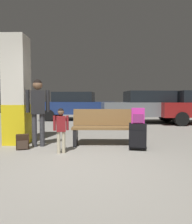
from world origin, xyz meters
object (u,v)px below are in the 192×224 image
(adult, at_px, (38,105))
(parked_car_far, at_px, (76,105))
(child, at_px, (61,126))
(backpack_dark_floor, at_px, (23,142))
(suitcase, at_px, (138,136))
(backpack_bright, at_px, (138,116))
(parked_car_near, at_px, (146,106))
(bench, at_px, (105,127))
(structural_pillar, at_px, (17,91))

(adult, height_order, parked_car_far, adult)
(child, height_order, backpack_dark_floor, child)
(suitcase, height_order, adult, adult)
(backpack_bright, bearing_deg, parked_car_near, 75.45)
(suitcase, height_order, backpack_bright, backpack_bright)
(suitcase, height_order, parked_car_far, parked_car_far)
(bench, relative_size, suitcase, 2.65)
(suitcase, distance_m, backpack_dark_floor, 2.60)
(child, relative_size, parked_car_near, 0.22)
(bench, height_order, suitcase, bench)
(structural_pillar, distance_m, parked_car_far, 6.00)
(backpack_dark_floor, relative_size, parked_car_far, 0.08)
(bench, relative_size, parked_car_far, 0.38)
(structural_pillar, bearing_deg, parked_car_far, 82.03)
(structural_pillar, height_order, parked_car_near, structural_pillar)
(adult, xyz_separation_m, parked_car_far, (0.20, 6.24, -0.19))
(suitcase, bearing_deg, bench, 144.86)
(structural_pillar, bearing_deg, suitcase, -12.22)
(bench, relative_size, child, 1.68)
(parked_car_near, bearing_deg, backpack_dark_floor, -127.30)
(suitcase, xyz_separation_m, child, (-1.66, -0.29, 0.27))
(parked_car_near, bearing_deg, backpack_bright, -104.55)
(backpack_dark_floor, bearing_deg, parked_car_near, 52.70)
(adult, height_order, backpack_dark_floor, adult)
(child, relative_size, backpack_dark_floor, 2.80)
(structural_pillar, height_order, adult, structural_pillar)
(structural_pillar, distance_m, child, 1.76)
(parked_car_far, bearing_deg, backpack_dark_floor, -94.16)
(structural_pillar, xyz_separation_m, bench, (2.23, -0.13, -0.91))
(structural_pillar, bearing_deg, bench, -3.43)
(backpack_dark_floor, distance_m, parked_car_near, 6.55)
(suitcase, bearing_deg, backpack_dark_floor, 179.32)
(structural_pillar, height_order, backpack_bright, structural_pillar)
(backpack_bright, relative_size, parked_car_near, 0.08)
(backpack_bright, bearing_deg, child, -170.19)
(structural_pillar, relative_size, child, 2.85)
(child, bearing_deg, adult, 137.71)
(structural_pillar, distance_m, backpack_bright, 3.07)
(child, distance_m, backpack_dark_floor, 1.08)
(bench, height_order, parked_car_far, parked_car_far)
(structural_pillar, bearing_deg, child, -35.63)
(backpack_bright, distance_m, adult, 2.35)
(bench, xyz_separation_m, adult, (-1.60, -0.19, 0.55))
(bench, relative_size, backpack_bright, 4.71)
(bench, bearing_deg, parked_car_far, 103.07)
(structural_pillar, bearing_deg, backpack_bright, -12.23)
(suitcase, relative_size, backpack_bright, 1.78)
(adult, relative_size, parked_car_far, 0.38)
(child, bearing_deg, parked_car_near, 61.31)
(suitcase, relative_size, parked_car_near, 0.14)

